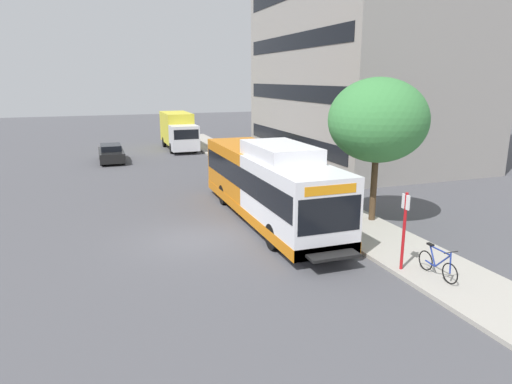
{
  "coord_description": "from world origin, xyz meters",
  "views": [
    {
      "loc": [
        -3.45,
        -17.11,
        6.26
      ],
      "look_at": [
        2.89,
        0.56,
        1.6
      ],
      "focal_mm": 32.13,
      "sensor_mm": 36.0,
      "label": 1
    }
  ],
  "objects": [
    {
      "name": "ground_plane",
      "position": [
        0.0,
        8.0,
        0.0
      ],
      "size": [
        120.0,
        120.0,
        0.0
      ],
      "primitive_type": "plane",
      "color": "#4C4C51"
    },
    {
      "name": "bicycle_parked",
      "position": [
        6.52,
        -6.35,
        0.56
      ],
      "size": [
        0.52,
        1.76,
        1.02
      ],
      "color": "black",
      "rests_on": "sidewalk_curb"
    },
    {
      "name": "sidewalk_curb",
      "position": [
        7.0,
        6.0,
        0.07
      ],
      "size": [
        3.0,
        56.0,
        0.14
      ],
      "primitive_type": "cube",
      "color": "#A8A399",
      "rests_on": "ground"
    },
    {
      "name": "transit_bus",
      "position": [
        3.77,
        1.48,
        1.7
      ],
      "size": [
        2.58,
        12.25,
        3.65
      ],
      "color": "white",
      "rests_on": "ground"
    },
    {
      "name": "parked_car_far_lane",
      "position": [
        -2.17,
        19.55,
        0.66
      ],
      "size": [
        1.8,
        4.5,
        1.33
      ],
      "color": "black",
      "rests_on": "ground"
    },
    {
      "name": "bus_stop_sign_pole",
      "position": [
        5.82,
        -5.46,
        1.65
      ],
      "size": [
        0.1,
        0.36,
        2.6
      ],
      "color": "red",
      "rests_on": "sidewalk_curb"
    },
    {
      "name": "lattice_comm_tower",
      "position": [
        16.19,
        27.5,
        9.88
      ],
      "size": [
        1.1,
        1.1,
        29.66
      ],
      "color": "#B7B7BC",
      "rests_on": "ground"
    },
    {
      "name": "box_truck_background",
      "position": [
        3.91,
        24.19,
        1.74
      ],
      "size": [
        2.32,
        7.01,
        3.25
      ],
      "color": "silver",
      "rests_on": "ground"
    },
    {
      "name": "street_tree_near_stop",
      "position": [
        8.02,
        -0.44,
        4.53
      ],
      "size": [
        4.22,
        4.22,
        6.2
      ],
      "color": "#4C3823",
      "rests_on": "sidewalk_curb"
    }
  ]
}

